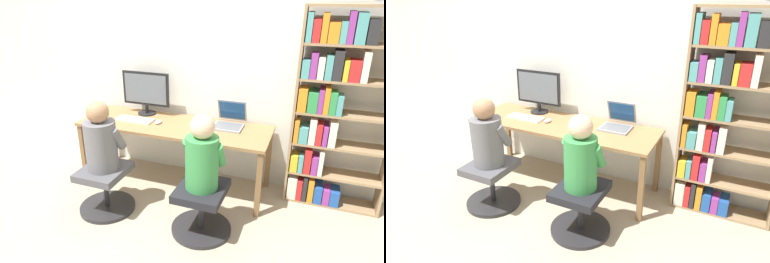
% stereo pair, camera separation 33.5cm
% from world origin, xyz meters
% --- Properties ---
extents(ground_plane, '(14.00, 14.00, 0.00)m').
position_xyz_m(ground_plane, '(0.00, 0.00, 0.00)').
color(ground_plane, tan).
extents(wall_back, '(10.00, 0.05, 2.60)m').
position_xyz_m(wall_back, '(0.00, 0.73, 1.30)').
color(wall_back, silver).
rests_on(wall_back, ground_plane).
extents(desk, '(2.03, 0.67, 0.71)m').
position_xyz_m(desk, '(0.00, 0.33, 0.64)').
color(desk, olive).
rests_on(desk, ground_plane).
extents(desktop_monitor, '(0.56, 0.21, 0.48)m').
position_xyz_m(desktop_monitor, '(-0.42, 0.54, 0.97)').
color(desktop_monitor, black).
rests_on(desktop_monitor, desk).
extents(laptop, '(0.30, 0.35, 0.25)m').
position_xyz_m(laptop, '(0.56, 0.49, 0.76)').
color(laptop, gray).
rests_on(laptop, desk).
extents(keyboard, '(0.41, 0.15, 0.03)m').
position_xyz_m(keyboard, '(-0.44, 0.29, 0.72)').
color(keyboard, silver).
rests_on(keyboard, desk).
extents(computer_mouse_by_keyboard, '(0.06, 0.10, 0.03)m').
position_xyz_m(computer_mouse_by_keyboard, '(-0.17, 0.31, 0.73)').
color(computer_mouse_by_keyboard, silver).
rests_on(computer_mouse_by_keyboard, desk).
extents(office_chair_left, '(0.54, 0.54, 0.45)m').
position_xyz_m(office_chair_left, '(-0.44, -0.35, 0.24)').
color(office_chair_left, '#262628').
rests_on(office_chair_left, ground_plane).
extents(office_chair_right, '(0.54, 0.54, 0.45)m').
position_xyz_m(office_chair_right, '(0.54, -0.34, 0.24)').
color(office_chair_right, '#262628').
rests_on(office_chair_right, ground_plane).
extents(person_at_monitor, '(0.36, 0.32, 0.67)m').
position_xyz_m(person_at_monitor, '(-0.44, -0.35, 0.74)').
color(person_at_monitor, slate).
rests_on(person_at_monitor, office_chair_left).
extents(person_at_laptop, '(0.34, 0.31, 0.66)m').
position_xyz_m(person_at_laptop, '(0.54, -0.34, 0.75)').
color(person_at_laptop, '#388C47').
rests_on(person_at_laptop, office_chair_right).
extents(bookshelf, '(0.89, 0.27, 1.92)m').
position_xyz_m(bookshelf, '(1.52, 0.51, 0.98)').
color(bookshelf, '#997A56').
rests_on(bookshelf, ground_plane).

